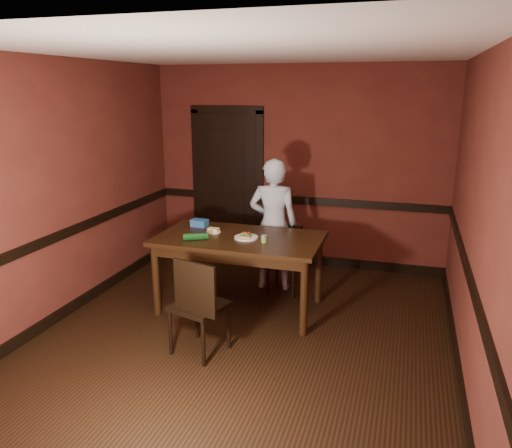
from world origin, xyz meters
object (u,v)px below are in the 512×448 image
Objects in this scene: chair_near at (199,304)px; food_tub at (199,223)px; chair_far at (285,260)px; sandwich_plate at (246,237)px; cheese_saucer at (213,231)px; dining_table at (240,273)px; person at (273,225)px; sauce_jar at (264,239)px.

chair_near is 1.44m from food_tub.
sandwich_plate is at bearing -108.35° from chair_far.
cheese_saucer is 0.79× the size of food_tub.
chair_near is 4.64× the size of food_tub.
cheese_saucer is (-0.33, 0.07, 0.44)m from dining_table.
person reaches higher than food_tub.
sauce_jar is (0.36, 0.90, 0.40)m from chair_near.
person reaches higher than chair_far.
food_tub is at bearing 22.19° from person.
person is at bearing 156.00° from chair_far.
chair_far is at bearing 142.78° from person.
chair_near reaches higher than food_tub.
dining_table is at bearing -115.90° from chair_far.
dining_table is 8.67× the size of food_tub.
chair_far is at bearing 58.13° from dining_table.
person is (-0.18, 0.10, 0.40)m from chair_far.
cheese_saucer is (-0.70, -0.52, 0.45)m from chair_far.
chair_near is at bearing -97.58° from sandwich_plate.
dining_table is 1.87× the size of chair_near.
sauce_jar is at bearing -96.42° from chair_near.
chair_far is 10.42× the size of sauce_jar.
sauce_jar is (0.31, -0.12, 0.46)m from dining_table.
sandwich_plate is 1.59× the size of cheese_saucer.
sandwich_plate is 1.25× the size of food_tub.
food_tub is at bearing 155.55° from dining_table.
person is at bearing 81.94° from sandwich_plate.
sandwich_plate is at bearing -18.87° from dining_table.
food_tub is (-0.95, -0.34, 0.47)m from chair_far.
chair_near is at bearing -61.88° from food_tub.
dining_table is 2.20× the size of chair_far.
sauce_jar is at bearing -21.10° from dining_table.
person reaches higher than cheese_saucer.
person is (0.19, 0.70, 0.38)m from dining_table.
dining_table is at bearing 161.51° from sandwich_plate.
dining_table is 0.78m from food_tub.
chair_near is (-0.04, -1.01, 0.06)m from dining_table.
sauce_jar reaches higher than cheese_saucer.
chair_near is 1.19m from cheese_saucer.
sauce_jar is at bearing -16.72° from cheese_saucer.
cheese_saucer is at bearing 166.85° from dining_table.
person reaches higher than dining_table.
chair_near is at bearing 74.59° from person.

